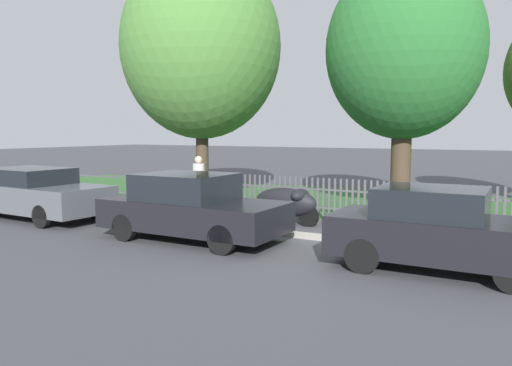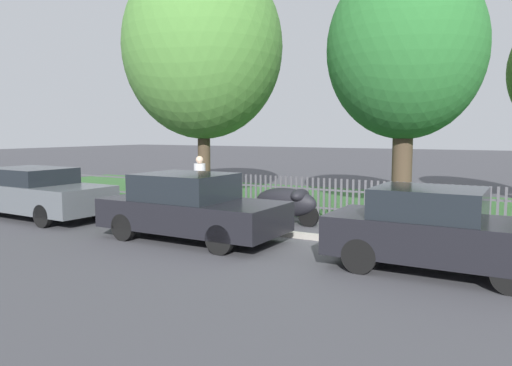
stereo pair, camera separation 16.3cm
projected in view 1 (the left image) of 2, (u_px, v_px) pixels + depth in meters
name	position (u px, v px, depth m)	size (l,w,h in m)	color
ground_plane	(327.00, 242.00, 10.89)	(120.00, 120.00, 0.00)	#424247
kerb_stone	(328.00, 238.00, 10.97)	(33.92, 0.20, 0.12)	#9E998E
grass_strip	(395.00, 205.00, 16.35)	(33.92, 7.45, 0.01)	#33602D
park_fence	(362.00, 202.00, 13.05)	(33.92, 0.05, 1.15)	#4C4C51
parked_car_silver_hatchback	(34.00, 193.00, 13.81)	(4.66, 1.99, 1.39)	#51565B
parked_car_black_saloon	(191.00, 207.00, 11.03)	(4.13, 1.84, 1.47)	black
parked_car_navy_estate	(439.00, 230.00, 8.54)	(3.73, 1.67, 1.44)	black
covered_motorcycle	(287.00, 202.00, 12.89)	(1.86, 0.72, 0.95)	black
tree_nearest_kerb	(201.00, 47.00, 16.68)	(5.34, 5.34, 8.29)	#473828
tree_behind_motorcycle	(404.00, 50.00, 13.92)	(4.36, 4.36, 7.19)	#473828
pedestrian_by_lamp	(199.00, 181.00, 14.62)	(0.48, 0.48, 1.69)	slate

